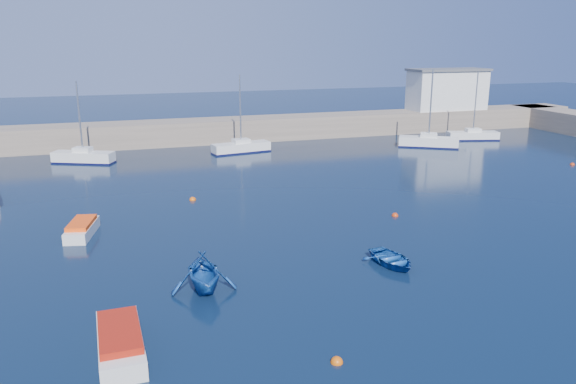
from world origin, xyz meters
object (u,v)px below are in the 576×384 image
object	(u,v)px
sailboat_6	(241,147)
motorboat_0	(120,341)
harbor_office	(447,90)
dinghy_left	(203,272)
sailboat_5	(83,157)
dinghy_center	(392,259)
sailboat_8	(473,135)
motorboat_1	(82,229)
sailboat_7	(428,141)

from	to	relation	value
sailboat_6	motorboat_0	bearing A→B (deg)	150.20
harbor_office	dinghy_left	size ratio (longest dim) A/B	2.78
sailboat_6	dinghy_left	world-z (taller)	sailboat_6
sailboat_5	sailboat_6	bearing A→B (deg)	-63.71
dinghy_center	sailboat_5	bearing A→B (deg)	109.07
sailboat_6	harbor_office	bearing A→B (deg)	-85.88
sailboat_5	motorboat_0	size ratio (longest dim) A/B	1.69
motorboat_0	harbor_office	bearing A→B (deg)	44.28
sailboat_8	motorboat_1	size ratio (longest dim) A/B	2.01
sailboat_7	sailboat_5	bearing A→B (deg)	116.05
sailboat_7	motorboat_1	world-z (taller)	sailboat_7
sailboat_6	dinghy_left	bearing A→B (deg)	153.87
harbor_office	sailboat_8	distance (m)	9.51
motorboat_1	motorboat_0	bearing A→B (deg)	-70.35
sailboat_6	dinghy_center	size ratio (longest dim) A/B	2.55
sailboat_7	sailboat_8	world-z (taller)	sailboat_7
harbor_office	sailboat_8	bearing A→B (deg)	-100.32
harbor_office	sailboat_6	world-z (taller)	sailboat_6
motorboat_0	sailboat_6	bearing A→B (deg)	68.42
harbor_office	sailboat_5	xyz separation A→B (m)	(-45.15, -7.67, -4.49)
sailboat_8	dinghy_center	world-z (taller)	sailboat_8
sailboat_5	dinghy_left	distance (m)	32.61
dinghy_center	motorboat_0	bearing A→B (deg)	-169.77
motorboat_0	dinghy_center	xyz separation A→B (m)	(13.90, 4.50, -0.15)
motorboat_0	dinghy_center	bearing A→B (deg)	16.37
sailboat_6	sailboat_8	size ratio (longest dim) A/B	1.04
dinghy_center	motorboat_1	bearing A→B (deg)	139.68
sailboat_7	motorboat_1	size ratio (longest dim) A/B	2.17
harbor_office	sailboat_5	world-z (taller)	sailboat_5
sailboat_5	dinghy_left	bearing A→B (deg)	-144.11
sailboat_5	motorboat_1	xyz separation A→B (m)	(0.48, -21.99, -0.18)
sailboat_5	sailboat_7	distance (m)	36.28
sailboat_7	dinghy_left	bearing A→B (deg)	164.86
harbor_office	motorboat_1	size ratio (longest dim) A/B	2.57
sailboat_8	motorboat_1	world-z (taller)	sailboat_8
sailboat_5	sailboat_8	size ratio (longest dim) A/B	1.00
harbor_office	dinghy_left	bearing A→B (deg)	-134.47
harbor_office	sailboat_7	size ratio (longest dim) A/B	1.18
sailboat_6	dinghy_center	bearing A→B (deg)	171.04
sailboat_7	dinghy_center	world-z (taller)	sailboat_7
motorboat_1	sailboat_7	bearing A→B (deg)	40.71
sailboat_5	motorboat_1	distance (m)	21.99
motorboat_0	motorboat_1	bearing A→B (deg)	95.42
sailboat_6	motorboat_1	world-z (taller)	sailboat_6
sailboat_6	motorboat_1	distance (m)	27.05
sailboat_8	dinghy_left	bearing A→B (deg)	144.70
motorboat_0	sailboat_5	bearing A→B (deg)	91.96
sailboat_6	sailboat_5	bearing A→B (deg)	81.57
harbor_office	sailboat_6	size ratio (longest dim) A/B	1.23
dinghy_left	sailboat_6	bearing A→B (deg)	75.21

